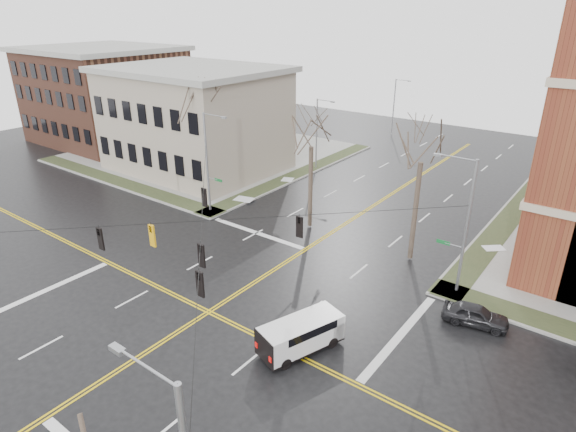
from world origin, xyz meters
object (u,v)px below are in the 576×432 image
Objects in this scene: cargo_van at (304,332)px; tree_ne at (422,156)px; streetlight_north_a at (318,131)px; streetlight_north_b at (395,105)px; signal_pole_ne at (464,223)px; tree_nw_near at (311,141)px; tree_nw_far at (198,109)px; signal_pole_nw at (208,160)px; parked_car_a at (475,315)px.

cargo_van is 14.90m from tree_ne.
streetlight_north_a is 1.00× the size of streetlight_north_b.
signal_pole_ne is 0.81× the size of tree_ne.
tree_nw_near reaches higher than streetlight_north_b.
signal_pole_nw is at bearing -35.12° from tree_nw_far.
tree_ne reaches higher than tree_nw_near.
parked_car_a is (24.22, -19.35, -3.83)m from streetlight_north_a.
tree_ne is at bearing -62.42° from streetlight_north_b.
signal_pole_nw is 5.48m from tree_nw_far.
tree_nw_far is (-28.18, 5.17, 8.02)m from parked_car_a.
signal_pole_ne is 5.71m from tree_ne.
tree_ne is (18.49, 2.39, 3.11)m from signal_pole_nw.
tree_nw_near is at bearing 1.57° from tree_nw_far.
tree_nw_near is (-8.83, 13.43, 6.46)m from cargo_van.
signal_pole_ne is 0.87× the size of tree_nw_near.
cargo_van is at bearing -31.54° from tree_nw_far.
tree_nw_near is at bearing 168.81° from signal_pole_ne.
cargo_van is at bearing -30.86° from signal_pole_nw.
signal_pole_nw reaches higher than cargo_van.
signal_pole_ne is 22.64m from signal_pole_nw.
signal_pole_ne is at bearing -58.95° from streetlight_north_b.
signal_pole_nw is 0.87× the size of tree_nw_near.
signal_pole_nw is 1.12× the size of streetlight_north_b.
tree_ne is (-6.40, 5.24, 7.42)m from parked_car_a.
streetlight_north_b is at bearing 117.58° from tree_ne.
tree_ne is (-4.16, 2.39, 3.11)m from signal_pole_ne.
tree_nw_far reaches higher than parked_car_a.
streetlight_north_b is at bearing 88.95° from signal_pole_nw.
signal_pole_ne is 13.97m from tree_nw_near.
streetlight_north_b is (-21.97, 36.50, -0.48)m from signal_pole_ne.
streetlight_north_a is 20.00m from streetlight_north_b.
streetlight_north_a is at bearing 121.60° from tree_nw_near.
tree_nw_near is (9.18, 2.66, 2.59)m from signal_pole_nw.
signal_pole_ne reaches higher than cargo_van.
signal_pole_nw is 0.81× the size of tree_ne.
streetlight_north_a is 1.56× the size of cargo_van.
streetlight_north_b is 0.72× the size of tree_ne.
tree_nw_near is (-13.46, 2.66, 2.59)m from signal_pole_ne.
tree_nw_far is 21.79m from tree_ne.
signal_pole_ne is 2.39× the size of parked_car_a.
tree_ne is at bearing 150.11° from signal_pole_ne.
parked_car_a is 0.34× the size of tree_ne.
signal_pole_ne is at bearing -36.90° from streetlight_north_a.
streetlight_north_a is at bearing 40.14° from parked_car_a.
signal_pole_ne is 12.34m from cargo_van.
tree_ne reaches higher than signal_pole_ne.
cargo_van is 1.36× the size of parked_car_a.
tree_ne is at bearing 7.36° from signal_pole_nw.
signal_pole_nw is 25.41m from parked_car_a.
tree_ne is (17.82, -34.11, 3.59)m from streetlight_north_b.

